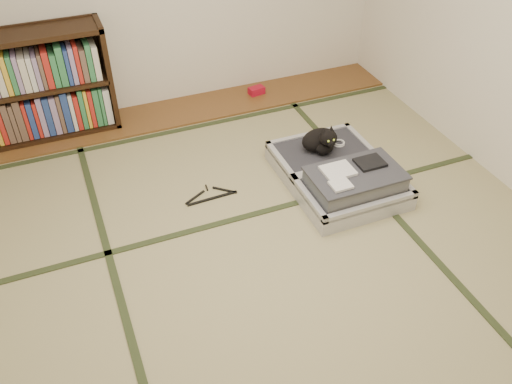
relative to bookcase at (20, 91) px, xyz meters
name	(u,v)px	position (x,y,z in m)	size (l,w,h in m)	color
floor	(269,253)	(1.34, -2.07, -0.45)	(4.50, 4.50, 0.00)	tan
wood_strip	(185,111)	(1.34, -0.07, -0.44)	(4.00, 0.50, 0.02)	brown
red_item	(257,91)	(2.08, -0.04, -0.40)	(0.15, 0.09, 0.07)	#AC0D25
room_shell	(273,47)	(1.34, -2.07, 1.01)	(4.50, 4.50, 4.50)	white
tatami_borders	(242,208)	(1.34, -1.57, -0.45)	(4.00, 4.50, 0.01)	#2D381E
bookcase	(20,91)	(0.00, 0.00, 0.00)	(1.47, 0.34, 0.95)	black
suitcase	(340,175)	(2.13, -1.60, -0.35)	(0.77, 1.02, 0.30)	#B2B1B6
cat	(321,140)	(2.11, -1.31, -0.20)	(0.34, 0.34, 0.28)	black
cable_coil	(339,143)	(2.29, -1.28, -0.29)	(0.11, 0.11, 0.03)	white
hanger	(211,196)	(1.18, -1.36, -0.44)	(0.41, 0.19, 0.01)	black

